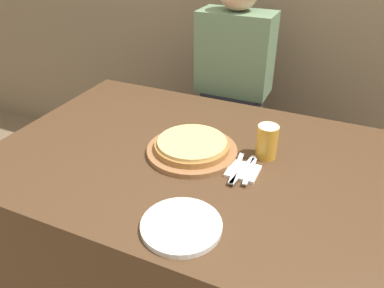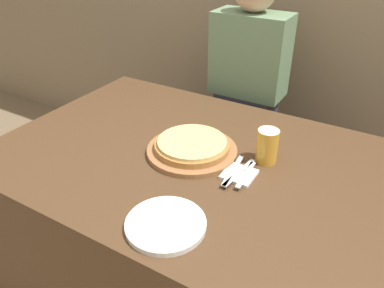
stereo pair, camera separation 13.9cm
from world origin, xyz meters
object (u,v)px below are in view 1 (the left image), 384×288
Objects in this scene: dinner_plate at (181,226)px; fork at (237,168)px; pizza_on_board at (192,147)px; spoon at (250,171)px; beer_glass at (267,140)px; dinner_knife at (243,169)px; diner_person at (232,103)px.

dinner_plate reaches higher than fork.
pizza_on_board is 2.06× the size of spoon.
beer_glass reaches higher than dinner_plate.
dinner_knife is (0.02, 0.00, 0.00)m from fork.
pizza_on_board reaches higher than spoon.
beer_glass is at bearing 75.25° from dinner_plate.
pizza_on_board is 0.42m from dinner_plate.
fork is 1.00× the size of dinner_knife.
diner_person is at bearing 119.03° from beer_glass.
dinner_plate is 0.18× the size of diner_person.
fork and dinner_knife have the same top height.
diner_person is at bearing 111.28° from dinner_knife.
beer_glass is 0.16m from dinner_knife.
dinner_plate is at bearing -104.75° from beer_glass.
beer_glass reaches higher than spoon.
dinner_plate is at bearing -99.25° from fork.
diner_person reaches higher than dinner_plate.
pizza_on_board is 1.45× the size of dinner_plate.
spoon is at bearing -10.72° from pizza_on_board.
dinner_knife is at bearing -68.72° from diner_person.
spoon is at bearing -98.70° from beer_glass.
diner_person reaches higher than pizza_on_board.
dinner_plate is 1.21× the size of dinner_knife.
diner_person is (-0.31, 0.74, -0.11)m from spoon.
dinner_plate is 1.42× the size of spoon.
pizza_on_board reaches higher than dinner_plate.
dinner_plate is at bearing -107.09° from spoon.
diner_person is at bearing 100.82° from dinner_plate.
dinner_plate reaches higher than spoon.
spoon is at bearing 72.91° from dinner_plate.
spoon is at bearing 0.00° from dinner_knife.
dinner_plate is (0.14, -0.39, -0.02)m from pizza_on_board.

